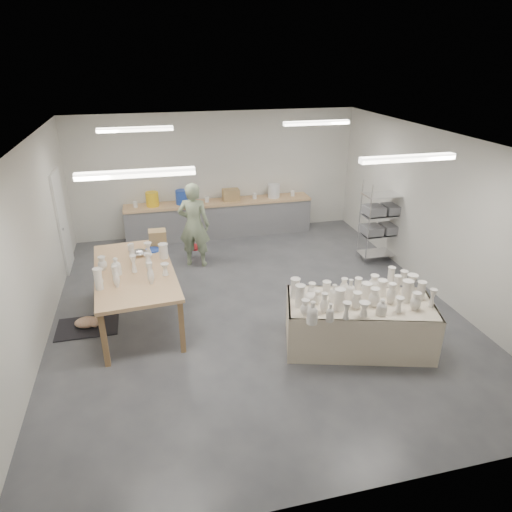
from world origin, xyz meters
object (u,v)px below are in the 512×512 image
object	(u,v)px
potter	(194,225)
work_table	(136,268)
drying_table	(359,322)
red_stool	(194,248)

from	to	relation	value
potter	work_table	bearing A→B (deg)	76.72
work_table	potter	distance (m)	2.26
drying_table	potter	distance (m)	4.22
potter	red_stool	xyz separation A→B (m)	(0.00, 0.27, -0.64)
potter	red_stool	distance (m)	0.69
work_table	potter	xyz separation A→B (m)	(1.20, 1.91, -0.02)
drying_table	work_table	size ratio (longest dim) A/B	0.93
drying_table	work_table	distance (m)	3.76
potter	drying_table	bearing A→B (deg)	138.92
work_table	potter	bearing A→B (deg)	53.57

